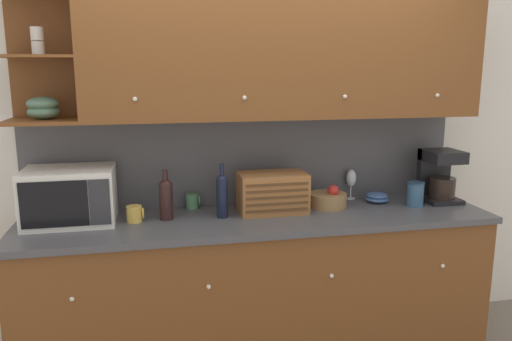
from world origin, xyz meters
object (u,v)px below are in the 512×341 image
at_px(bread_box, 272,193).
at_px(second_wine_bottle, 222,194).
at_px(microwave, 70,196).
at_px(wine_bottle, 166,197).
at_px(storage_canister, 415,194).
at_px(coffee_maker, 439,175).
at_px(mug_blue_second, 135,214).
at_px(wine_glass, 351,179).
at_px(bowl_stack_on_counter, 377,197).
at_px(fruit_basket, 328,199).
at_px(mug, 193,201).

bearing_deg(bread_box, second_wine_bottle, -170.72).
distance_m(microwave, wine_bottle, 0.56).
bearing_deg(storage_canister, coffee_maker, 22.30).
relative_size(mug_blue_second, wine_glass, 0.49).
relative_size(bread_box, storage_canister, 2.62).
bearing_deg(bread_box, wine_bottle, -177.97).
xyz_separation_m(second_wine_bottle, bowl_stack_on_counter, (1.10, 0.13, -0.12)).
height_order(fruit_basket, bowl_stack_on_counter, fruit_basket).
bearing_deg(wine_bottle, bowl_stack_on_counter, 4.15).
bearing_deg(wine_bottle, microwave, 174.84).
bearing_deg(microwave, wine_bottle, -5.16).
xyz_separation_m(microwave, second_wine_bottle, (0.90, -0.08, -0.01)).
xyz_separation_m(mug, second_wine_bottle, (0.16, -0.24, 0.10)).
bearing_deg(bowl_stack_on_counter, mug, 175.13).
relative_size(fruit_basket, wine_glass, 1.19).
bearing_deg(bread_box, mug, 159.22).
height_order(mug_blue_second, bread_box, bread_box).
distance_m(wine_glass, storage_canister, 0.44).
bearing_deg(wine_glass, bread_box, -161.88).
distance_m(wine_bottle, second_wine_bottle, 0.34).
bearing_deg(second_wine_bottle, storage_canister, -0.48).
bearing_deg(coffee_maker, microwave, -179.97).
bearing_deg(mug_blue_second, microwave, 170.19).
distance_m(bread_box, fruit_basket, 0.40).
bearing_deg(wine_bottle, mug, 50.20).
bearing_deg(storage_canister, mug_blue_second, 179.13).
bearing_deg(second_wine_bottle, microwave, 174.85).
xyz_separation_m(mug, bread_box, (0.50, -0.19, 0.08)).
distance_m(mug, coffee_maker, 1.71).
distance_m(second_wine_bottle, bread_box, 0.34).
relative_size(bowl_stack_on_counter, coffee_maker, 0.44).
bearing_deg(fruit_basket, storage_canister, -10.04).
distance_m(mug_blue_second, mug, 0.43).
bearing_deg(bread_box, wine_glass, 18.12).
distance_m(wine_glass, bowl_stack_on_counter, 0.22).
distance_m(wine_glass, coffee_maker, 0.60).
bearing_deg(wine_glass, bowl_stack_on_counter, -40.54).
height_order(bread_box, coffee_maker, coffee_maker).
bearing_deg(mug_blue_second, wine_bottle, 4.12).
relative_size(wine_bottle, second_wine_bottle, 0.91).
distance_m(mug, fruit_basket, 0.90).
height_order(mug, wine_glass, wine_glass).
relative_size(mug_blue_second, bowl_stack_on_counter, 0.65).
xyz_separation_m(microwave, wine_bottle, (0.56, -0.05, -0.02)).
xyz_separation_m(wine_glass, storage_canister, (0.35, -0.27, -0.06)).
relative_size(fruit_basket, storage_canister, 1.53).
distance_m(storage_canister, coffee_maker, 0.26).
height_order(microwave, wine_bottle, microwave).
distance_m(microwave, bread_box, 1.23).
bearing_deg(mug, bowl_stack_on_counter, -4.87).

